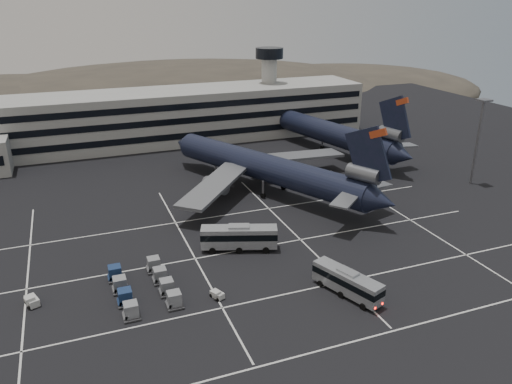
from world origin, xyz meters
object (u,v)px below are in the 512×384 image
(trijet_main, at_px, (268,168))
(tug_a, at_px, (32,301))
(bus_near, at_px, (347,281))
(uld_cluster, at_px, (143,286))
(bus_far, at_px, (239,236))

(trijet_main, xyz_separation_m, tug_a, (-44.17, -26.42, -4.58))
(bus_near, xyz_separation_m, uld_cluster, (-25.63, 10.45, -1.02))
(bus_near, height_order, tug_a, bus_near)
(bus_far, distance_m, uld_cluster, 17.75)
(trijet_main, relative_size, bus_far, 4.38)
(tug_a, bearing_deg, bus_far, -11.48)
(tug_a, bearing_deg, bus_near, -38.11)
(tug_a, xyz_separation_m, uld_cluster, (14.11, -2.10, 0.35))
(tug_a, bearing_deg, uld_cluster, -29.03)
(bus_near, height_order, bus_far, bus_far)
(tug_a, distance_m, uld_cluster, 14.27)
(trijet_main, xyz_separation_m, bus_near, (-4.43, -38.97, -3.22))
(trijet_main, height_order, bus_far, trijet_main)
(bus_near, bearing_deg, trijet_main, 63.25)
(bus_near, relative_size, bus_far, 0.87)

